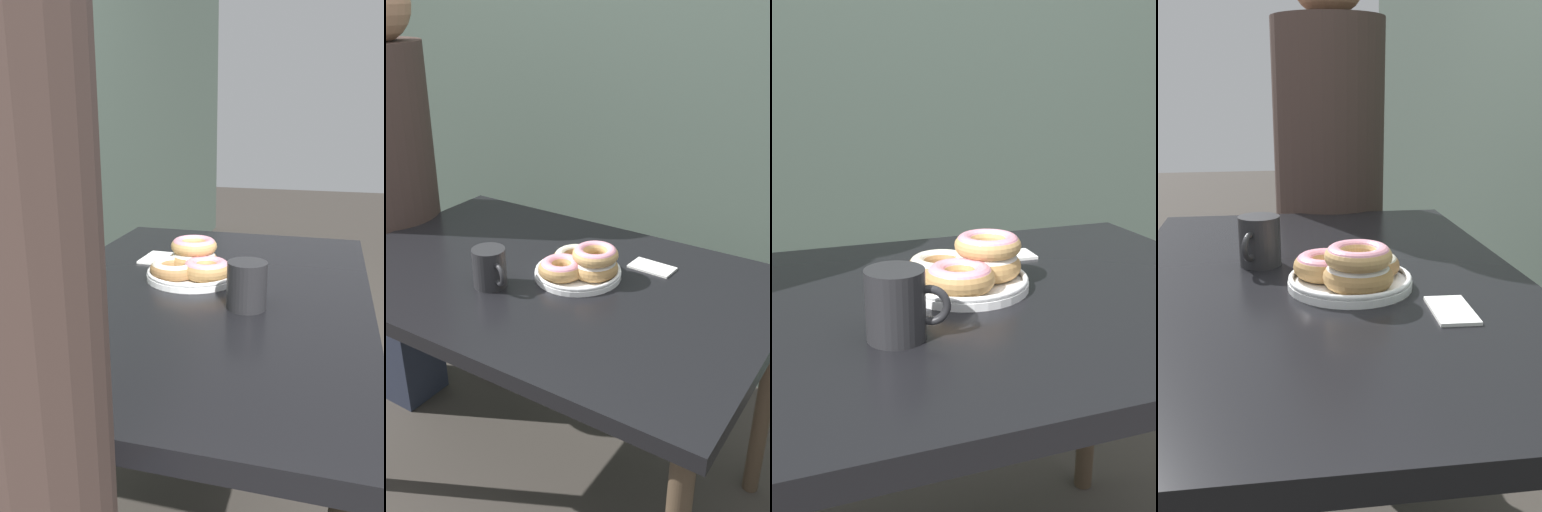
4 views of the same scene
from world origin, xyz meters
TOP-DOWN VIEW (x-y plane):
  - dining_table at (0.00, 0.25)m, footprint 1.19×0.79m
  - donut_plate at (0.07, 0.29)m, footprint 0.25×0.24m
  - coffee_mug at (-0.10, 0.12)m, footprint 0.12×0.09m
  - napkin at (0.21, 0.44)m, footprint 0.12×0.07m

SIDE VIEW (x-z plane):
  - dining_table at x=0.00m, z-range 0.30..1.07m
  - napkin at x=0.21m, z-range 0.76..0.77m
  - donut_plate at x=0.07m, z-range 0.76..0.85m
  - coffee_mug at x=-0.10m, z-range 0.77..0.87m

